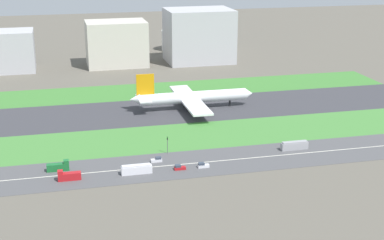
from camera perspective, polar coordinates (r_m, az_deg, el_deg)
name	(u,v)px	position (r m, az deg, el deg)	size (l,w,h in m)	color
ground_plane	(163,111)	(295.52, -2.89, 0.90)	(800.00, 800.00, 0.00)	#5B564C
runway	(163,111)	(295.51, -2.89, 0.91)	(280.00, 46.00, 0.10)	#38383D
grass_median_north	(150,91)	(334.36, -4.22, 2.89)	(280.00, 36.00, 0.10)	#3D7A33
grass_median_south	(180,137)	(257.32, -1.16, -1.66)	(280.00, 36.00, 0.10)	#427F38
highway	(198,163)	(228.20, 0.59, -4.27)	(280.00, 28.00, 0.10)	#4C4C4F
highway_centerline	(198,163)	(228.18, 0.59, -4.25)	(266.00, 0.50, 0.01)	silver
airliner	(190,97)	(296.70, -0.16, 2.25)	(65.00, 56.00, 19.70)	white
car_5	(179,168)	(221.53, -1.26, -4.72)	(4.40, 1.80, 2.00)	#B2191E
car_2	(203,165)	(223.56, 1.08, -4.51)	(4.40, 1.80, 2.00)	silver
truck_1	(59,167)	(226.16, -13.05, -4.52)	(8.40, 2.50, 4.00)	#19662D
bus_1	(294,146)	(245.33, 10.09, -2.50)	(11.60, 2.50, 3.50)	#99999E
truck_0	(69,176)	(216.91, -12.09, -5.43)	(8.40, 2.50, 4.00)	#B2191E
bus_0	(137,169)	(218.54, -5.50, -4.88)	(11.60, 2.50, 3.50)	silver
car_1	(157,160)	(229.39, -3.49, -3.94)	(4.40, 1.80, 2.00)	silver
traffic_light	(167,144)	(236.54, -2.44, -2.37)	(0.36, 0.50, 7.20)	#4C4C51
hangar_building	(117,44)	(400.46, -7.47, 7.50)	(40.49, 28.26, 30.46)	beige
office_tower	(199,36)	(410.13, 0.69, 8.35)	(45.78, 34.70, 36.89)	#B2B2B7
fuel_tank_west	(131,41)	(447.52, -6.06, 7.74)	(23.97, 23.97, 16.80)	silver
fuel_tank_centre	(177,40)	(453.76, -1.46, 7.91)	(24.35, 24.35, 15.75)	silver
fuel_tank_east	(220,40)	(462.45, 2.79, 7.94)	(18.05, 18.05, 13.49)	silver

